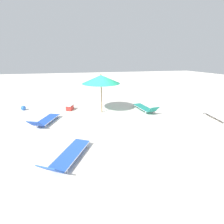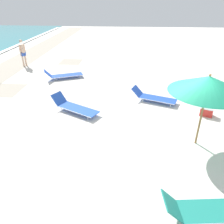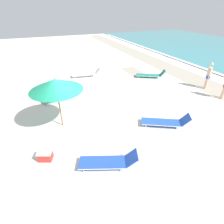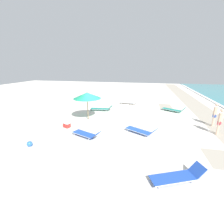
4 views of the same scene
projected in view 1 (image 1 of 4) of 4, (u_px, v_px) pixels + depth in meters
The scene contains 8 objects.
ground_plane at pixel (95, 121), 8.36m from camera, with size 60.00×60.00×0.16m.
beach_umbrella at pixel (101, 79), 8.74m from camera, with size 2.24×2.24×2.36m.
sun_lounger_under_umbrella at pixel (68, 156), 4.84m from camera, with size 1.57×2.18×0.60m.
sun_lounger_near_water_left at pixel (222, 117), 8.07m from camera, with size 0.95×2.31×0.60m.
sun_lounger_mid_beach_solo at pixel (45, 120), 7.65m from camera, with size 1.30×2.10×0.56m.
sun_lounger_mid_beach_pair_a at pixel (145, 108), 9.59m from camera, with size 0.84×2.28×0.58m.
beach_ball at pixel (23, 108), 9.77m from camera, with size 0.30×0.30×0.30m.
cooler_box at pixel (70, 107), 9.77m from camera, with size 0.52×0.60×0.37m.
Camera 1 is at (0.87, 7.73, 3.18)m, focal length 24.00 mm.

